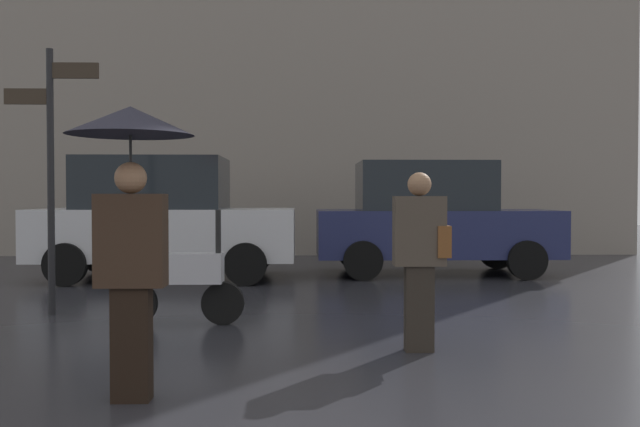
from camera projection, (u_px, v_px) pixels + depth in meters
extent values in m
cube|color=black|center=(132.00, 344.00, 4.56)|extent=(0.25, 0.16, 0.77)
cube|color=#332319|center=(131.00, 240.00, 4.55)|extent=(0.46, 0.21, 0.62)
sphere|color=#936B4C|center=(131.00, 178.00, 4.54)|extent=(0.21, 0.21, 0.21)
cylinder|color=black|center=(131.00, 157.00, 4.53)|extent=(0.02, 0.02, 0.30)
cone|color=#22212D|center=(130.00, 121.00, 4.53)|extent=(0.85, 0.85, 0.19)
cube|color=#2A241E|center=(419.00, 308.00, 6.03)|extent=(0.25, 0.16, 0.76)
cube|color=#473D33|center=(419.00, 231.00, 6.02)|extent=(0.45, 0.20, 0.62)
sphere|color=#936B4C|center=(419.00, 184.00, 6.01)|extent=(0.21, 0.21, 0.21)
cube|color=brown|center=(442.00, 241.00, 6.02)|extent=(0.12, 0.24, 0.28)
cylinder|color=black|center=(223.00, 303.00, 7.30)|extent=(0.46, 0.09, 0.46)
cylinder|color=black|center=(136.00, 303.00, 7.27)|extent=(0.46, 0.09, 0.46)
cube|color=silver|center=(179.00, 268.00, 7.27)|extent=(0.93, 0.32, 0.32)
cube|color=black|center=(140.00, 242.00, 7.26)|extent=(0.28, 0.28, 0.24)
cylinder|color=black|center=(218.00, 235.00, 7.28)|extent=(0.06, 0.06, 0.55)
cube|color=silver|center=(167.00, 234.00, 11.36)|extent=(4.25, 1.85, 0.84)
cube|color=black|center=(154.00, 183.00, 11.33)|extent=(2.34, 1.70, 0.86)
cylinder|color=black|center=(254.00, 254.00, 12.33)|extent=(0.67, 0.18, 0.67)
cylinder|color=black|center=(246.00, 264.00, 10.48)|extent=(0.67, 0.18, 0.67)
cylinder|color=black|center=(101.00, 254.00, 12.25)|extent=(0.67, 0.18, 0.67)
cylinder|color=black|center=(65.00, 265.00, 10.41)|extent=(0.67, 0.18, 0.67)
cube|color=#1E234C|center=(435.00, 233.00, 12.01)|extent=(4.17, 1.74, 0.81)
cube|color=black|center=(423.00, 186.00, 11.98)|extent=(2.29, 1.60, 0.85)
cylinder|color=black|center=(497.00, 252.00, 12.92)|extent=(0.65, 0.18, 0.65)
cylinder|color=black|center=(527.00, 260.00, 11.18)|extent=(0.65, 0.18, 0.65)
cylinder|color=black|center=(355.00, 252.00, 12.85)|extent=(0.65, 0.18, 0.65)
cylinder|color=black|center=(363.00, 261.00, 11.11)|extent=(0.65, 0.18, 0.65)
cylinder|color=black|center=(51.00, 182.00, 7.85)|extent=(0.08, 0.08, 3.08)
cube|color=#33281E|center=(74.00, 71.00, 7.82)|extent=(0.56, 0.04, 0.18)
cube|color=#33281E|center=(27.00, 96.00, 7.82)|extent=(0.52, 0.04, 0.18)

